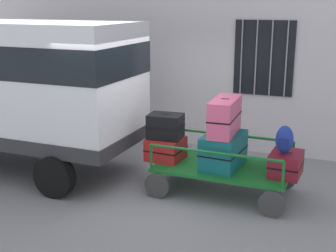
# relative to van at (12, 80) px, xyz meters

# --- Properties ---
(ground_plane) EXTENTS (40.00, 40.00, 0.00)m
(ground_plane) POSITION_rel_van_xyz_m (2.86, 0.13, -1.70)
(ground_plane) COLOR gray
(building_wall) EXTENTS (12.00, 0.38, 5.00)m
(building_wall) POSITION_rel_van_xyz_m (2.86, 2.78, 0.80)
(building_wall) COLOR silver
(building_wall) RESTS_ON ground
(van) EXTENTS (4.78, 2.02, 2.77)m
(van) POSITION_rel_van_xyz_m (0.00, 0.00, 0.00)
(van) COLOR silver
(van) RESTS_ON ground
(luggage_cart) EXTENTS (2.27, 1.23, 0.46)m
(luggage_cart) POSITION_rel_van_xyz_m (4.00, 0.24, -1.32)
(luggage_cart) COLOR #146023
(luggage_cart) RESTS_ON ground
(cart_railing) EXTENTS (2.15, 1.09, 0.43)m
(cart_railing) POSITION_rel_van_xyz_m (4.00, 0.24, -0.88)
(cart_railing) COLOR #146023
(cart_railing) RESTS_ON luggage_cart
(suitcase_left_bottom) EXTENTS (0.62, 0.60, 0.39)m
(suitcase_left_bottom) POSITION_rel_van_xyz_m (2.99, 0.24, -1.04)
(suitcase_left_bottom) COLOR #B21E1E
(suitcase_left_bottom) RESTS_ON luggage_cart
(suitcase_left_middle) EXTENTS (0.61, 0.48, 0.42)m
(suitcase_left_middle) POSITION_rel_van_xyz_m (2.99, 0.23, -0.64)
(suitcase_left_middle) COLOR black
(suitcase_left_middle) RESTS_ON suitcase_left_bottom
(suitcase_midleft_bottom) EXTENTS (0.62, 0.94, 0.56)m
(suitcase_midleft_bottom) POSITION_rel_van_xyz_m (4.00, 0.27, -0.96)
(suitcase_midleft_bottom) COLOR #0F5960
(suitcase_midleft_bottom) RESTS_ON luggage_cart
(suitcase_midleft_middle) EXTENTS (0.42, 0.96, 0.58)m
(suitcase_midleft_middle) POSITION_rel_van_xyz_m (4.00, 0.27, -0.38)
(suitcase_midleft_middle) COLOR #CC4C72
(suitcase_midleft_middle) RESTS_ON suitcase_midleft_bottom
(suitcase_center_bottom) EXTENTS (0.50, 0.63, 0.38)m
(suitcase_center_bottom) POSITION_rel_van_xyz_m (5.02, 0.26, -1.05)
(suitcase_center_bottom) COLOR maroon
(suitcase_center_bottom) RESTS_ON luggage_cart
(backpack) EXTENTS (0.27, 0.22, 0.44)m
(backpack) POSITION_rel_van_xyz_m (4.98, 0.19, -0.64)
(backpack) COLOR navy
(backpack) RESTS_ON suitcase_center_bottom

